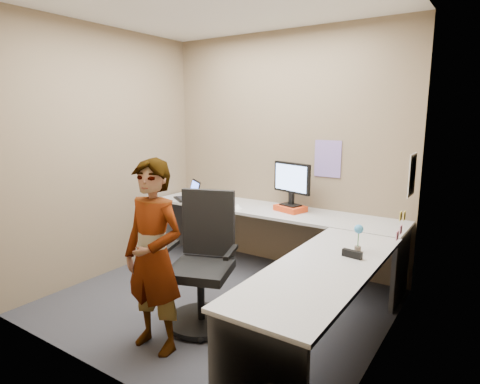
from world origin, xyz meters
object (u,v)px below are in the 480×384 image
Objects in this scene: monitor at (292,180)px; person at (154,257)px; office_chair at (203,272)px; desk at (278,241)px.

monitor is 0.33× the size of person.
office_chair is 0.58m from person.
person is at bearing -116.68° from office_chair.
monitor is at bearing 82.66° from person.
desk is 1.31m from person.
person is at bearing -79.40° from monitor.
office_chair is (-0.14, -1.38, -0.61)m from monitor.
monitor is 1.92m from person.
monitor reaches higher than office_chair.
monitor is 1.52m from office_chair.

